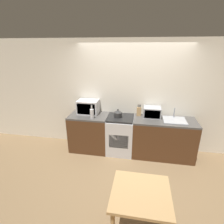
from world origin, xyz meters
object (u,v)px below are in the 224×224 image
object	(u,v)px
kettle	(118,114)
dining_table	(140,199)
bottle	(92,114)
stove_range	(120,135)
toaster_oven	(152,112)
microwave	(88,107)

from	to	relation	value
kettle	dining_table	xyz separation A→B (m)	(0.57, -1.98, -0.36)
bottle	dining_table	size ratio (longest dim) A/B	0.40
dining_table	stove_range	bearing A→B (deg)	104.41
bottle	toaster_oven	size ratio (longest dim) A/B	0.77
dining_table	microwave	bearing A→B (deg)	122.01
stove_range	toaster_oven	size ratio (longest dim) A/B	2.33
bottle	dining_table	xyz separation A→B (m)	(1.13, -1.81, -0.39)
stove_range	microwave	world-z (taller)	microwave
toaster_oven	dining_table	xyz separation A→B (m)	(-0.19, -2.12, -0.39)
kettle	toaster_oven	bearing A→B (deg)	10.35
kettle	microwave	xyz separation A→B (m)	(-0.74, 0.12, 0.08)
kettle	toaster_oven	distance (m)	0.78
kettle	microwave	bearing A→B (deg)	170.93
kettle	microwave	distance (m)	0.75
stove_range	microwave	xyz separation A→B (m)	(-0.80, 0.11, 0.62)
kettle	dining_table	size ratio (longest dim) A/B	0.26
stove_range	dining_table	xyz separation A→B (m)	(0.51, -1.98, 0.18)
microwave	toaster_oven	world-z (taller)	microwave
microwave	toaster_oven	distance (m)	1.50
bottle	toaster_oven	xyz separation A→B (m)	(1.32, 0.31, 0.00)
toaster_oven	stove_range	bearing A→B (deg)	-169.12
stove_range	toaster_oven	world-z (taller)	toaster_oven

